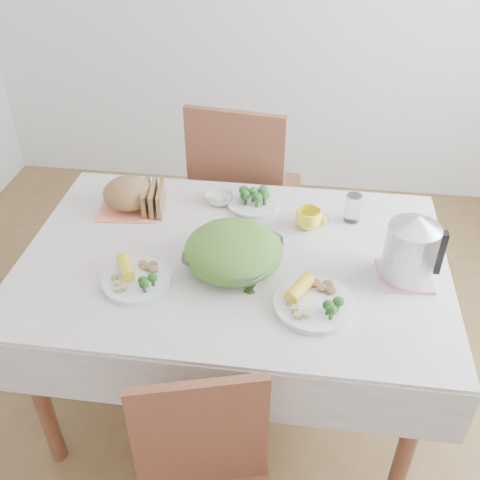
# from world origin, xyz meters

# --- Properties ---
(floor) EXTENTS (3.60, 3.60, 0.00)m
(floor) POSITION_xyz_m (0.00, 0.00, 0.00)
(floor) COLOR brown
(floor) RESTS_ON ground
(dining_table) EXTENTS (1.40, 0.90, 0.75)m
(dining_table) POSITION_xyz_m (0.00, 0.00, 0.38)
(dining_table) COLOR brown
(dining_table) RESTS_ON floor
(tablecloth) EXTENTS (1.50, 1.00, 0.01)m
(tablecloth) POSITION_xyz_m (0.00, 0.00, 0.76)
(tablecloth) COLOR beige
(tablecloth) RESTS_ON dining_table
(chair_far) EXTENTS (0.53, 0.53, 1.04)m
(chair_far) POSITION_xyz_m (-0.06, 0.83, 0.47)
(chair_far) COLOR brown
(chair_far) RESTS_ON floor
(salad_bowl) EXTENTS (0.39, 0.39, 0.08)m
(salad_bowl) POSITION_xyz_m (0.01, -0.05, 0.80)
(salad_bowl) COLOR white
(salad_bowl) RESTS_ON tablecloth
(dinner_plate_left) EXTENTS (0.26, 0.26, 0.02)m
(dinner_plate_left) POSITION_xyz_m (-0.30, -0.19, 0.77)
(dinner_plate_left) COLOR white
(dinner_plate_left) RESTS_ON tablecloth
(dinner_plate_right) EXTENTS (0.37, 0.37, 0.02)m
(dinner_plate_right) POSITION_xyz_m (0.29, -0.22, 0.77)
(dinner_plate_right) COLOR white
(dinner_plate_right) RESTS_ON tablecloth
(broccoli_plate) EXTENTS (0.24, 0.24, 0.02)m
(broccoli_plate) POSITION_xyz_m (0.03, 0.34, 0.77)
(broccoli_plate) COLOR beige
(broccoli_plate) RESTS_ON tablecloth
(napkin) EXTENTS (0.25, 0.25, 0.00)m
(napkin) POSITION_xyz_m (-0.46, 0.26, 0.76)
(napkin) COLOR #FB7D59
(napkin) RESTS_ON tablecloth
(bread_loaf) EXTENTS (0.20, 0.19, 0.12)m
(bread_loaf) POSITION_xyz_m (-0.46, 0.26, 0.82)
(bread_loaf) COLOR brown
(bread_loaf) RESTS_ON napkin
(fruit_bowl) EXTENTS (0.14, 0.14, 0.03)m
(fruit_bowl) POSITION_xyz_m (-0.11, 0.34, 0.78)
(fruit_bowl) COLOR white
(fruit_bowl) RESTS_ON tablecloth
(yellow_mug) EXTENTS (0.11, 0.11, 0.08)m
(yellow_mug) POSITION_xyz_m (0.25, 0.21, 0.80)
(yellow_mug) COLOR yellow
(yellow_mug) RESTS_ON tablecloth
(glass_tumbler) EXTENTS (0.07, 0.07, 0.11)m
(glass_tumbler) POSITION_xyz_m (0.42, 0.28, 0.83)
(glass_tumbler) COLOR white
(glass_tumbler) RESTS_ON tablecloth
(pink_tray) EXTENTS (0.19, 0.19, 0.01)m
(pink_tray) POSITION_xyz_m (0.59, -0.04, 0.77)
(pink_tray) COLOR pink
(pink_tray) RESTS_ON tablecloth
(electric_kettle) EXTENTS (0.22, 0.22, 0.24)m
(electric_kettle) POSITION_xyz_m (0.59, -0.04, 0.88)
(electric_kettle) COLOR #B2B5BA
(electric_kettle) RESTS_ON pink_tray
(fork_left) EXTENTS (0.10, 0.17, 0.00)m
(fork_left) POSITION_xyz_m (0.05, -0.11, 0.76)
(fork_left) COLOR silver
(fork_left) RESTS_ON tablecloth
(fork_right) EXTENTS (0.09, 0.19, 0.00)m
(fork_right) POSITION_xyz_m (0.10, -0.10, 0.76)
(fork_right) COLOR silver
(fork_right) RESTS_ON tablecloth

